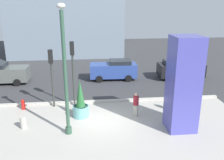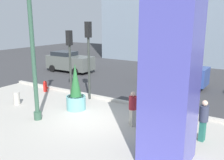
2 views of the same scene
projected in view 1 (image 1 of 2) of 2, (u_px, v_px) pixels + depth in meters
ground_plane at (101, 98)px, 19.19m from camera, size 60.00×60.00×0.00m
plaza_pavement at (107, 139)px, 13.52m from camera, size 18.00×10.00×0.02m
curb_strip at (101, 101)px, 18.34m from camera, size 18.00×0.24×0.16m
lamp_post at (65, 75)px, 12.98m from camera, size 0.44×0.44×7.14m
art_pillar_blue at (183, 85)px, 13.80m from camera, size 1.59×1.59×5.47m
potted_plant_mid_plaza at (80, 103)px, 15.81m from camera, size 1.04×1.04×2.51m
fire_hydrant at (23, 104)px, 17.04m from camera, size 0.36×0.26×0.75m
concrete_bollard at (23, 123)px, 14.50m from camera, size 0.36×0.36×0.75m
traffic_light_far_side at (51, 69)px, 16.75m from camera, size 0.28×0.42×4.11m
traffic_light_corner at (73, 64)px, 16.81m from camera, size 0.28×0.42×4.63m
car_curb_east at (114, 70)px, 23.38m from camera, size 4.44×2.02×1.89m
car_curb_west at (2, 73)px, 22.27m from camera, size 4.49×2.11×1.87m
car_intersection at (180, 69)px, 23.67m from camera, size 4.34×2.08×1.79m
pedestrian_crossing at (136, 103)px, 15.90m from camera, size 0.50×0.50×1.61m
pedestrian_by_curb at (180, 100)px, 16.35m from camera, size 0.39×0.39×1.70m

